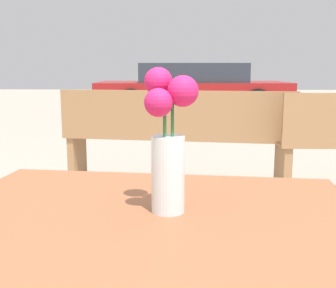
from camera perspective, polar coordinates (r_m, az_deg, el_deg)
table_front at (r=0.90m, az=-4.19°, el=-16.72°), size 1.03×0.99×0.71m
flower_vase at (r=0.92m, az=-0.00°, el=-0.55°), size 0.12×0.12×0.32m
bench_middle at (r=3.60m, az=1.15°, el=1.39°), size 2.01×0.61×0.85m
parked_car at (r=10.05m, az=3.31°, el=7.49°), size 4.47×1.96×1.15m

